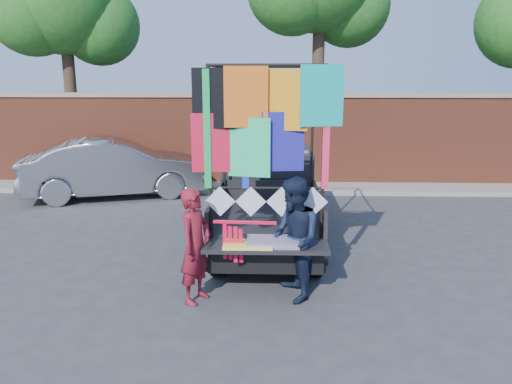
{
  "coord_description": "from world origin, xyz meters",
  "views": [
    {
      "loc": [
        -0.34,
        -7.1,
        3.15
      ],
      "look_at": [
        -0.58,
        0.22,
        1.4
      ],
      "focal_mm": 35.0,
      "sensor_mm": 36.0,
      "label": 1
    }
  ],
  "objects_px": {
    "sedan": "(115,168)",
    "man": "(294,240)",
    "woman": "(195,246)",
    "pickup_truck": "(268,194)"
  },
  "relations": [
    {
      "from": "pickup_truck",
      "to": "man",
      "type": "bearing_deg",
      "value": -82.17
    },
    {
      "from": "man",
      "to": "sedan",
      "type": "bearing_deg",
      "value": -156.88
    },
    {
      "from": "sedan",
      "to": "woman",
      "type": "bearing_deg",
      "value": -170.73
    },
    {
      "from": "pickup_truck",
      "to": "sedan",
      "type": "distance_m",
      "value": 5.02
    },
    {
      "from": "pickup_truck",
      "to": "sedan",
      "type": "xyz_separation_m",
      "value": [
        -3.98,
        3.06,
        -0.07
      ]
    },
    {
      "from": "sedan",
      "to": "man",
      "type": "height_order",
      "value": "man"
    },
    {
      "from": "sedan",
      "to": "man",
      "type": "distance_m",
      "value": 7.37
    },
    {
      "from": "woman",
      "to": "man",
      "type": "relative_size",
      "value": 0.93
    },
    {
      "from": "woman",
      "to": "pickup_truck",
      "type": "bearing_deg",
      "value": 4.81
    },
    {
      "from": "pickup_truck",
      "to": "sedan",
      "type": "height_order",
      "value": "pickup_truck"
    }
  ]
}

